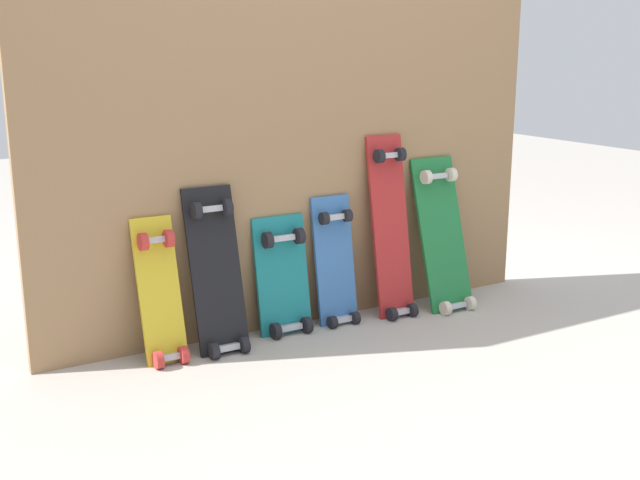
# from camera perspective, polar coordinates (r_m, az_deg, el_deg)

# --- Properties ---
(ground_plane) EXTENTS (12.00, 12.00, 0.00)m
(ground_plane) POSITION_cam_1_polar(r_m,az_deg,el_deg) (3.49, -0.58, -6.06)
(ground_plane) COLOR #B2AAA0
(plywood_wall_panel) EXTENTS (2.33, 0.04, 1.58)m
(plywood_wall_panel) POSITION_cam_1_polar(r_m,az_deg,el_deg) (3.36, -1.21, 7.08)
(plywood_wall_panel) COLOR #99724C
(plywood_wall_panel) RESTS_ON ground
(skateboard_yellow) EXTENTS (0.16, 0.21, 0.61)m
(skateboard_yellow) POSITION_cam_1_polar(r_m,az_deg,el_deg) (3.11, -11.32, -4.14)
(skateboard_yellow) COLOR gold
(skateboard_yellow) RESTS_ON ground
(skateboard_black) EXTENTS (0.21, 0.23, 0.71)m
(skateboard_black) POSITION_cam_1_polar(r_m,az_deg,el_deg) (3.16, -7.36, -2.76)
(skateboard_black) COLOR black
(skateboard_black) RESTS_ON ground
(skateboard_teal) EXTENTS (0.24, 0.16, 0.55)m
(skateboard_teal) POSITION_cam_1_polar(r_m,az_deg,el_deg) (3.34, -2.60, -3.06)
(skateboard_teal) COLOR #197A7F
(skateboard_teal) RESTS_ON ground
(skateboard_blue) EXTENTS (0.19, 0.16, 0.62)m
(skateboard_blue) POSITION_cam_1_polar(r_m,az_deg,el_deg) (3.45, 1.13, -2.03)
(skateboard_blue) COLOR #386BAD
(skateboard_blue) RESTS_ON ground
(skateboard_red) EXTENTS (0.18, 0.22, 0.87)m
(skateboard_red) POSITION_cam_1_polar(r_m,az_deg,el_deg) (3.55, 5.14, 0.42)
(skateboard_red) COLOR #B22626
(skateboard_red) RESTS_ON ground
(skateboard_green) EXTENTS (0.23, 0.28, 0.75)m
(skateboard_green) POSITION_cam_1_polar(r_m,az_deg,el_deg) (3.69, 8.84, -0.10)
(skateboard_green) COLOR #1E7238
(skateboard_green) RESTS_ON ground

